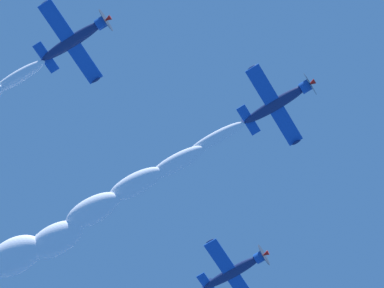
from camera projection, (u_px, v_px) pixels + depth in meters
name	position (u px, v px, depth m)	size (l,w,h in m)	color
airplane_lead	(278.00, 103.00, 73.28)	(6.89, 7.22, 2.33)	navy
airplane_left_wingman	(235.00, 271.00, 79.81)	(6.88, 7.22, 2.33)	navy
airplane_right_wingman	(75.00, 39.00, 72.66)	(6.90, 7.22, 2.33)	navy
smoke_trail_lead	(12.00, 258.00, 76.95)	(30.61, 25.66, 4.75)	white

